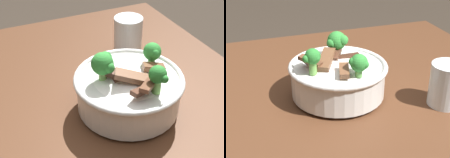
% 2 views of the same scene
% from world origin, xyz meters
% --- Properties ---
extents(rice_bowl, '(0.23, 0.23, 0.14)m').
position_xyz_m(rice_bowl, '(-0.08, 0.05, 0.88)').
color(rice_bowl, white).
rests_on(rice_bowl, dining_table).
extents(drinking_glass, '(0.08, 0.08, 0.10)m').
position_xyz_m(drinking_glass, '(-0.30, 0.17, 0.87)').
color(drinking_glass, white).
rests_on(drinking_glass, dining_table).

